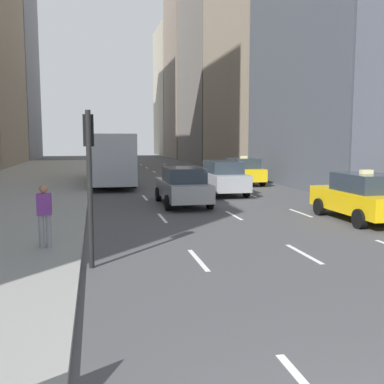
# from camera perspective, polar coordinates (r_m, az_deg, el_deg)

# --- Properties ---
(sidewalk_left) EXTENTS (8.00, 66.00, 0.15)m
(sidewalk_left) POSITION_cam_1_polar(r_m,az_deg,el_deg) (29.94, -20.54, 0.78)
(sidewalk_left) COLOR gray
(sidewalk_left) RESTS_ON ground
(lane_markings) EXTENTS (5.72, 56.00, 0.01)m
(lane_markings) POSITION_cam_1_polar(r_m,az_deg,el_deg) (26.17, -0.60, 0.26)
(lane_markings) COLOR white
(lane_markings) RESTS_ON ground
(building_row_right) EXTENTS (6.00, 87.61, 37.67)m
(building_row_right) POSITION_cam_1_polar(r_m,az_deg,el_deg) (50.45, 5.40, 20.82)
(building_row_right) COLOR slate
(building_row_right) RESTS_ON ground
(taxi_lead) EXTENTS (2.02, 4.40, 1.87)m
(taxi_lead) POSITION_cam_1_polar(r_m,az_deg,el_deg) (17.36, 20.79, -0.57)
(taxi_lead) COLOR yellow
(taxi_lead) RESTS_ON ground
(taxi_second) EXTENTS (2.02, 4.40, 1.87)m
(taxi_second) POSITION_cam_1_polar(r_m,az_deg,el_deg) (29.55, 6.44, 2.67)
(taxi_second) COLOR yellow
(taxi_second) RESTS_ON ground
(sedan_black_near) EXTENTS (2.02, 4.73, 1.71)m
(sedan_black_near) POSITION_cam_1_polar(r_m,az_deg,el_deg) (20.12, -1.18, 0.79)
(sedan_black_near) COLOR #9EA0A5
(sedan_black_near) RESTS_ON ground
(sedan_silver_behind) EXTENTS (2.02, 4.88, 1.81)m
(sedan_silver_behind) POSITION_cam_1_polar(r_m,az_deg,el_deg) (24.13, 3.79, 1.88)
(sedan_silver_behind) COLOR #9EA0A5
(sedan_silver_behind) RESTS_ON ground
(city_bus) EXTENTS (2.80, 11.61, 3.25)m
(city_bus) POSITION_cam_1_polar(r_m,az_deg,el_deg) (30.54, -10.31, 4.44)
(city_bus) COLOR #B7BCC1
(city_bus) RESTS_ON ground
(pedestrian_mid_block) EXTENTS (0.36, 0.22, 1.65)m
(pedestrian_mid_block) POSITION_cam_1_polar(r_m,az_deg,el_deg) (12.20, -18.24, -2.50)
(pedestrian_mid_block) COLOR gray
(pedestrian_mid_block) RESTS_ON sidewalk_left
(traffic_light_pole) EXTENTS (0.24, 0.42, 3.60)m
(traffic_light_pole) POSITION_cam_1_polar(r_m,az_deg,el_deg) (10.46, -12.92, 3.58)
(traffic_light_pole) COLOR black
(traffic_light_pole) RESTS_ON ground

